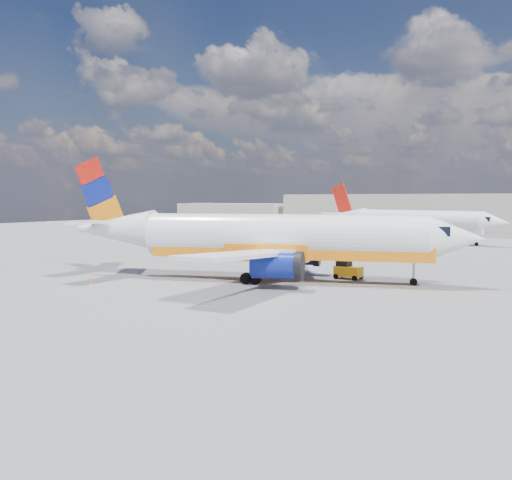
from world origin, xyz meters
The scene contains 8 objects.
ground centered at (0.00, 0.00, 0.00)m, with size 240.00×240.00×0.00m, color slate.
taxi_line centered at (0.00, 3.00, 0.01)m, with size 70.00×0.15×0.01m, color gold.
terminal_main centered at (5.00, 75.00, 4.00)m, with size 70.00×14.00×8.00m, color beige.
terminal_annex centered at (-45.00, 72.00, 3.00)m, with size 26.00×10.00×6.00m, color beige.
main_jet centered at (3.21, 1.58, 3.66)m, with size 36.26×27.64×10.97m.
second_jet centered at (2.10, 52.20, 3.32)m, with size 32.91×25.05×9.96m.
gse_tug centered at (8.70, 5.81, 0.79)m, with size 2.45×1.65×1.66m.
traffic_cone centered at (-8.27, -7.93, 0.23)m, with size 0.34×0.34×0.48m.
Camera 1 is at (26.74, -41.20, 7.02)m, focal length 40.00 mm.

